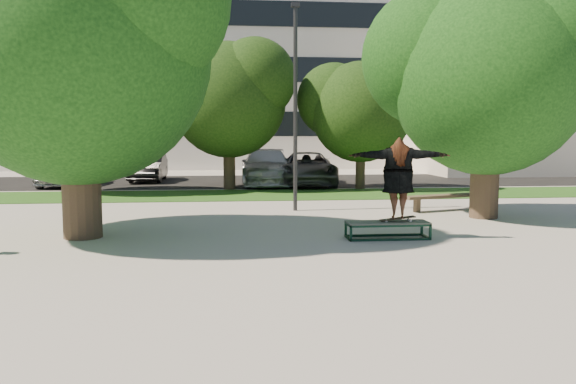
{
  "coord_description": "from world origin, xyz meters",
  "views": [
    {
      "loc": [
        -0.89,
        -11.7,
        2.26
      ],
      "look_at": [
        0.34,
        0.6,
        1.01
      ],
      "focal_mm": 35.0,
      "sensor_mm": 36.0,
      "label": 1
    }
  ],
  "objects": [
    {
      "name": "car_grey",
      "position": [
        2.5,
        13.5,
        0.75
      ],
      "size": [
        2.91,
        5.58,
        1.5
      ],
      "primitive_type": "imported",
      "rotation": [
        0.0,
        0.0,
        -0.08
      ],
      "color": "#56565B",
      "rests_on": "asphalt_strip"
    },
    {
      "name": "side_building",
      "position": [
        18.0,
        22.0,
        4.0
      ],
      "size": [
        15.0,
        10.0,
        8.0
      ],
      "primitive_type": "cube",
      "color": "beige",
      "rests_on": "ground"
    },
    {
      "name": "car_dark",
      "position": [
        -5.0,
        16.5,
        0.7
      ],
      "size": [
        1.55,
        4.28,
        1.4
      ],
      "primitive_type": "imported",
      "rotation": [
        0.0,
        0.0,
        0.02
      ],
      "color": "black",
      "rests_on": "asphalt_strip"
    },
    {
      "name": "asphalt_strip",
      "position": [
        0.0,
        16.0,
        0.01
      ],
      "size": [
        40.0,
        8.0,
        0.01
      ],
      "primitive_type": "cube",
      "color": "black",
      "rests_on": "ground"
    },
    {
      "name": "bg_tree_left",
      "position": [
        -6.57,
        11.07,
        3.73
      ],
      "size": [
        5.28,
        4.51,
        5.77
      ],
      "color": "#38281E",
      "rests_on": "ground"
    },
    {
      "name": "tree_left",
      "position": [
        -4.29,
        1.09,
        4.42
      ],
      "size": [
        6.96,
        5.95,
        7.12
      ],
      "color": "#38281E",
      "rests_on": "ground"
    },
    {
      "name": "office_building",
      "position": [
        -2.0,
        31.98,
        8.0
      ],
      "size": [
        30.0,
        14.12,
        16.0
      ],
      "color": "silver",
      "rests_on": "ground"
    },
    {
      "name": "skater_rig",
      "position": [
        2.72,
        0.2,
        1.34
      ],
      "size": [
        2.25,
        0.95,
        1.85
      ],
      "rotation": [
        0.0,
        0.0,
        2.97
      ],
      "color": "white",
      "rests_on": "grind_box"
    },
    {
      "name": "bg_tree_mid",
      "position": [
        -1.08,
        12.08,
        4.02
      ],
      "size": [
        5.76,
        4.92,
        6.24
      ],
      "color": "#38281E",
      "rests_on": "ground"
    },
    {
      "name": "car_silver_b",
      "position": [
        0.69,
        13.96,
        0.82
      ],
      "size": [
        2.37,
        5.66,
        1.63
      ],
      "primitive_type": "imported",
      "rotation": [
        0.0,
        0.0,
        -0.01
      ],
      "color": "silver",
      "rests_on": "asphalt_strip"
    },
    {
      "name": "lamppost",
      "position": [
        1.0,
        5.0,
        3.15
      ],
      "size": [
        0.25,
        0.15,
        6.11
      ],
      "color": "#2D2D30",
      "rests_on": "ground"
    },
    {
      "name": "tree_right",
      "position": [
        5.92,
        3.08,
        4.09
      ],
      "size": [
        6.24,
        5.33,
        6.51
      ],
      "color": "#38281E",
      "rests_on": "ground"
    },
    {
      "name": "bg_tree_right",
      "position": [
        4.43,
        11.57,
        3.49
      ],
      "size": [
        5.04,
        4.31,
        5.43
      ],
      "color": "#38281E",
      "rests_on": "ground"
    },
    {
      "name": "grind_box",
      "position": [
        2.5,
        0.2,
        0.19
      ],
      "size": [
        1.8,
        0.6,
        0.38
      ],
      "color": "black",
      "rests_on": "ground"
    },
    {
      "name": "grass_strip",
      "position": [
        1.0,
        9.5,
        0.01
      ],
      "size": [
        30.0,
        4.0,
        0.02
      ],
      "primitive_type": "cube",
      "color": "#264B15",
      "rests_on": "ground"
    },
    {
      "name": "car_silver_a",
      "position": [
        -8.18,
        14.25,
        0.75
      ],
      "size": [
        2.08,
        4.53,
        1.51
      ],
      "primitive_type": "imported",
      "rotation": [
        0.0,
        0.0,
        -0.07
      ],
      "color": "#A9AAAE",
      "rests_on": "asphalt_strip"
    },
    {
      "name": "ground",
      "position": [
        0.0,
        0.0,
        0.0
      ],
      "size": [
        120.0,
        120.0,
        0.0
      ],
      "primitive_type": "plane",
      "color": "#ADA79F",
      "rests_on": "ground"
    },
    {
      "name": "bench",
      "position": [
        5.63,
        4.63,
        0.4
      ],
      "size": [
        3.09,
        1.37,
        0.48
      ],
      "rotation": [
        0.0,
        0.0,
        0.32
      ],
      "color": "brown",
      "rests_on": "ground"
    }
  ]
}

